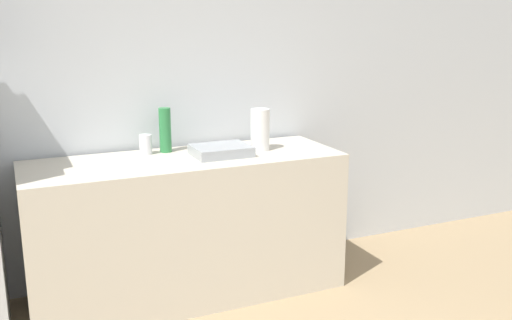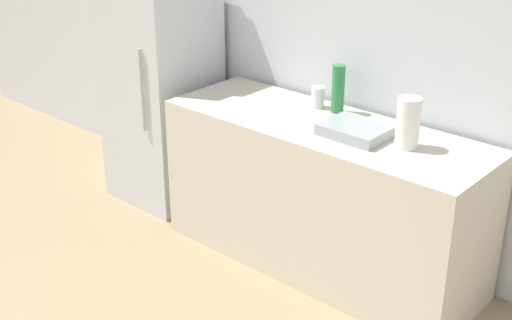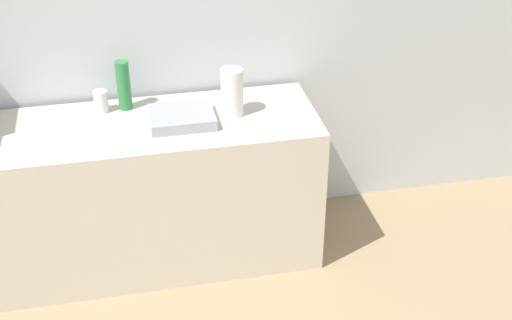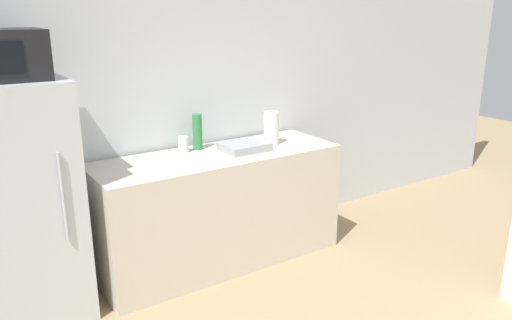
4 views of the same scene
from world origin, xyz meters
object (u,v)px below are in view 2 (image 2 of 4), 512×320
at_px(refrigerator, 161,90).
at_px(bottle_short, 318,97).
at_px(paper_towel_roll, 408,123).
at_px(bottle_tall, 338,89).

xyz_separation_m(refrigerator, bottle_short, (1.17, 0.17, 0.17)).
xyz_separation_m(refrigerator, paper_towel_roll, (1.86, -0.00, 0.24)).
relative_size(bottle_short, paper_towel_roll, 0.46).
xyz_separation_m(bottle_tall, bottle_short, (-0.13, -0.01, -0.08)).
height_order(bottle_tall, bottle_short, bottle_tall).
relative_size(refrigerator, bottle_tall, 5.53).
relative_size(bottle_tall, bottle_short, 2.28).
bearing_deg(paper_towel_roll, bottle_short, 165.53).
xyz_separation_m(refrigerator, bottle_tall, (1.30, 0.19, 0.25)).
bearing_deg(bottle_short, paper_towel_roll, -14.47).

